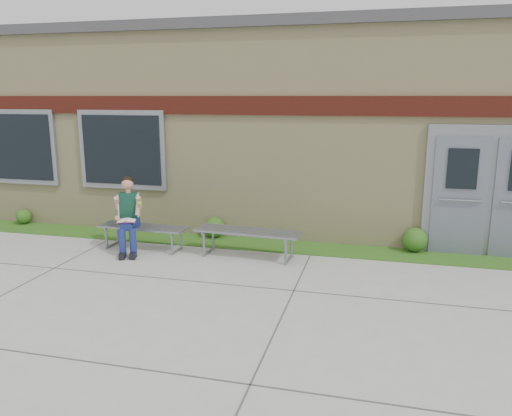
# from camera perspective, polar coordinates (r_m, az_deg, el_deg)

# --- Properties ---
(ground) EXTENTS (80.00, 80.00, 0.00)m
(ground) POSITION_cam_1_polar(r_m,az_deg,el_deg) (7.16, -4.39, -10.15)
(ground) COLOR #9E9E99
(ground) RESTS_ON ground
(grass_strip) EXTENTS (16.00, 0.80, 0.02)m
(grass_strip) POSITION_cam_1_polar(r_m,az_deg,el_deg) (9.51, 0.56, -4.22)
(grass_strip) COLOR #2F5216
(grass_strip) RESTS_ON ground
(school_building) EXTENTS (16.20, 6.22, 4.20)m
(school_building) POSITION_cam_1_polar(r_m,az_deg,el_deg) (12.44, 4.29, 9.54)
(school_building) COLOR beige
(school_building) RESTS_ON ground
(bench_left) EXTENTS (1.68, 0.53, 0.43)m
(bench_left) POSITION_cam_1_polar(r_m,az_deg,el_deg) (9.45, -12.77, -2.61)
(bench_left) COLOR slate
(bench_left) RESTS_ON ground
(bench_right) EXTENTS (1.89, 0.64, 0.48)m
(bench_right) POSITION_cam_1_polar(r_m,az_deg,el_deg) (8.74, -0.96, -3.26)
(bench_right) COLOR slate
(bench_right) RESTS_ON ground
(girl) EXTENTS (0.63, 0.88, 1.37)m
(girl) POSITION_cam_1_polar(r_m,az_deg,el_deg) (9.27, -14.38, -0.65)
(girl) COLOR navy
(girl) RESTS_ON ground
(shrub_west) EXTENTS (0.32, 0.32, 0.32)m
(shrub_west) POSITION_cam_1_polar(r_m,az_deg,el_deg) (12.11, -25.03, -0.90)
(shrub_west) COLOR #2F5216
(shrub_west) RESTS_ON grass_strip
(shrub_mid) EXTENTS (0.41, 0.41, 0.41)m
(shrub_mid) POSITION_cam_1_polar(r_m,az_deg,el_deg) (9.95, -4.77, -2.21)
(shrub_mid) COLOR #2F5216
(shrub_mid) RESTS_ON grass_strip
(shrub_east) EXTENTS (0.43, 0.43, 0.43)m
(shrub_east) POSITION_cam_1_polar(r_m,az_deg,el_deg) (9.47, 17.70, -3.47)
(shrub_east) COLOR #2F5216
(shrub_east) RESTS_ON grass_strip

